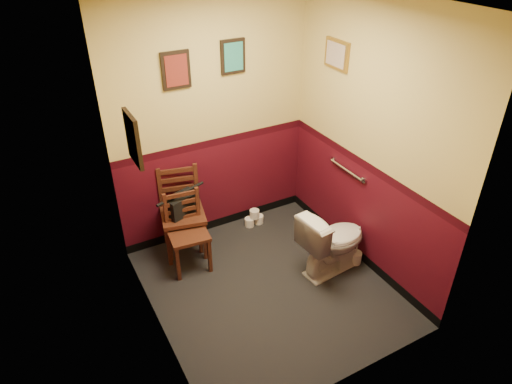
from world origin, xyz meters
TOP-DOWN VIEW (x-y plane):
  - floor at (0.00, 0.00)m, footprint 2.20×2.40m
  - ceiling at (0.00, 0.00)m, footprint 2.20×2.40m
  - wall_back at (0.00, 1.20)m, footprint 2.20×0.00m
  - wall_front at (0.00, -1.20)m, footprint 2.20×0.00m
  - wall_left at (-1.10, 0.00)m, footprint 0.00×2.40m
  - wall_right at (1.10, 0.00)m, footprint 0.00×2.40m
  - grab_bar at (1.07, 0.25)m, footprint 0.05×0.56m
  - framed_print_back_a at (-0.35, 1.18)m, footprint 0.28×0.04m
  - framed_print_back_b at (0.25, 1.18)m, footprint 0.26×0.04m
  - framed_print_left at (-1.08, 0.10)m, footprint 0.04×0.30m
  - framed_print_right at (1.08, 0.60)m, footprint 0.04×0.34m
  - toilet at (0.72, -0.06)m, footprint 0.77×0.48m
  - toilet_brush at (1.02, -0.11)m, footprint 0.13×0.13m
  - chair_left at (-0.55, 0.73)m, footprint 0.43×0.43m
  - chair_right at (-0.49, 1.00)m, footprint 0.54×0.54m
  - handbag at (-0.50, 0.96)m, footprint 0.39×0.28m
  - tp_stack at (0.40, 1.02)m, footprint 0.24×0.12m

SIDE VIEW (x-z plane):
  - floor at x=0.00m, z-range 0.00..0.00m
  - toilet_brush at x=1.02m, z-range -0.16..0.31m
  - tp_stack at x=0.40m, z-range -0.02..0.19m
  - toilet at x=0.72m, z-range 0.00..0.72m
  - chair_left at x=-0.55m, z-range 0.00..0.84m
  - chair_right at x=-0.49m, z-range 0.00..0.96m
  - handbag at x=-0.50m, z-range 0.49..0.74m
  - grab_bar at x=1.07m, z-range 0.92..0.98m
  - wall_back at x=0.00m, z-range 0.00..2.70m
  - wall_front at x=0.00m, z-range 0.00..2.70m
  - wall_left at x=-1.10m, z-range 0.00..2.70m
  - wall_right at x=1.10m, z-range 0.00..2.70m
  - framed_print_left at x=-1.08m, z-range 1.66..2.04m
  - framed_print_back_a at x=-0.35m, z-range 1.77..2.13m
  - framed_print_back_b at x=0.25m, z-range 1.83..2.17m
  - framed_print_right at x=1.08m, z-range 1.91..2.19m
  - ceiling at x=0.00m, z-range 2.70..2.70m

